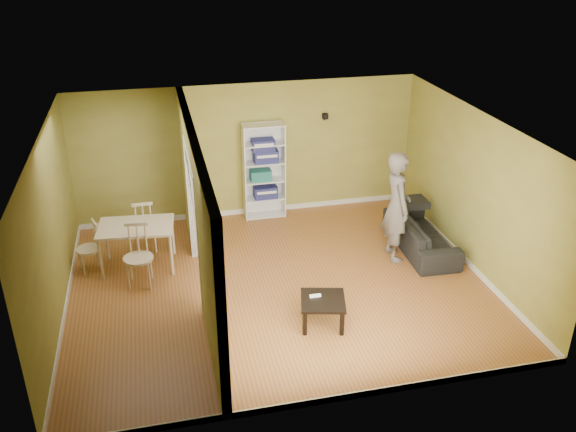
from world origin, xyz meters
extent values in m
plane|color=#AC5E38|center=(0.00, 0.00, 0.00)|extent=(6.50, 6.50, 0.00)
plane|color=white|center=(0.00, 0.00, 2.60)|extent=(6.50, 6.50, 0.00)
plane|color=#A9A647|center=(0.00, 2.75, 1.30)|extent=(6.50, 0.00, 6.50)
plane|color=#A9A647|center=(0.00, -2.75, 1.30)|extent=(6.50, 0.00, 6.50)
plane|color=#A9A647|center=(-3.25, 0.00, 1.30)|extent=(0.00, 5.50, 5.50)
plane|color=#A9A647|center=(3.25, 0.00, 1.30)|extent=(0.00, 5.50, 5.50)
cube|color=black|center=(1.50, 2.69, 1.90)|extent=(0.10, 0.10, 0.10)
imported|color=#2C2C2D|center=(2.70, 0.62, 0.37)|extent=(1.95, 0.89, 0.73)
imported|color=slate|center=(2.12, 0.46, 1.12)|extent=(0.84, 0.67, 2.24)
cube|color=white|center=(-0.11, 2.56, 0.94)|extent=(0.02, 0.34, 1.87)
cube|color=white|center=(0.65, 2.56, 0.94)|extent=(0.02, 0.34, 1.87)
cube|color=white|center=(0.27, 2.72, 0.94)|extent=(0.79, 0.02, 1.87)
cube|color=white|center=(0.27, 2.56, 0.02)|extent=(0.75, 0.34, 0.02)
cube|color=white|center=(0.27, 2.56, 0.39)|extent=(0.75, 0.34, 0.02)
cube|color=white|center=(0.27, 2.56, 0.75)|extent=(0.75, 0.34, 0.02)
cube|color=white|center=(0.27, 2.56, 1.12)|extent=(0.75, 0.34, 0.02)
cube|color=white|center=(0.27, 2.56, 1.49)|extent=(0.75, 0.34, 0.02)
cube|color=white|center=(0.27, 2.56, 1.85)|extent=(0.75, 0.34, 0.02)
cube|color=navy|center=(0.29, 2.56, 0.51)|extent=(0.45, 0.29, 0.23)
cube|color=#095944|center=(0.21, 2.56, 0.86)|extent=(0.40, 0.26, 0.20)
cube|color=navy|center=(0.31, 2.56, 1.25)|extent=(0.46, 0.30, 0.23)
cube|color=#1D2349|center=(0.26, 2.56, 1.45)|extent=(0.42, 0.28, 0.22)
cube|color=black|center=(0.39, -1.17, 0.39)|extent=(0.62, 0.62, 0.04)
cube|color=black|center=(0.13, -1.43, 0.19)|extent=(0.05, 0.05, 0.37)
cube|color=black|center=(0.65, -1.43, 0.19)|extent=(0.05, 0.05, 0.37)
cube|color=black|center=(0.13, -0.92, 0.19)|extent=(0.05, 0.05, 0.37)
cube|color=black|center=(0.65, -0.92, 0.19)|extent=(0.05, 0.05, 0.37)
cube|color=white|center=(0.30, -1.08, 0.43)|extent=(0.16, 0.04, 0.03)
cube|color=beige|center=(-2.15, 1.10, 0.74)|extent=(1.21, 0.81, 0.04)
cylinder|color=beige|center=(-2.70, 0.75, 0.36)|extent=(0.05, 0.05, 0.72)
cylinder|color=beige|center=(-1.59, 0.75, 0.36)|extent=(0.05, 0.05, 0.72)
cylinder|color=beige|center=(-2.70, 1.45, 0.36)|extent=(0.05, 0.05, 0.72)
cylinder|color=beige|center=(-1.59, 1.45, 0.36)|extent=(0.05, 0.05, 0.72)
camera|label=1|loc=(-1.72, -8.11, 5.20)|focal=38.00mm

